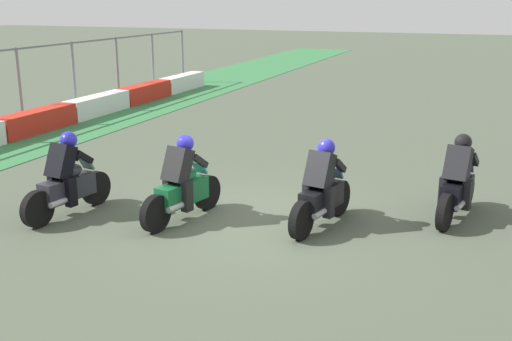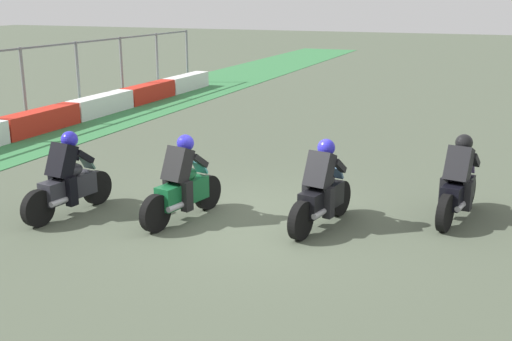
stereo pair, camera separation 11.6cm
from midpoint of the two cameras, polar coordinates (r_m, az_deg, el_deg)
name	(u,v)px [view 2 (the right image)]	position (r m, az deg, el deg)	size (l,w,h in m)	color
ground_plane	(255,219)	(11.02, 0.25, -4.49)	(120.00, 120.00, 0.00)	#4C5544
rider_lane_a	(458,185)	(11.42, 18.32, -1.29)	(2.03, 0.62, 1.51)	black
rider_lane_b	(322,192)	(10.55, 6.35, -1.94)	(2.03, 0.63, 1.51)	black
rider_lane_c	(182,186)	(10.88, -6.47, -1.40)	(2.02, 0.63, 1.51)	black
rider_lane_d	(68,181)	(11.56, -16.59, -0.95)	(2.04, 0.60, 1.51)	black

